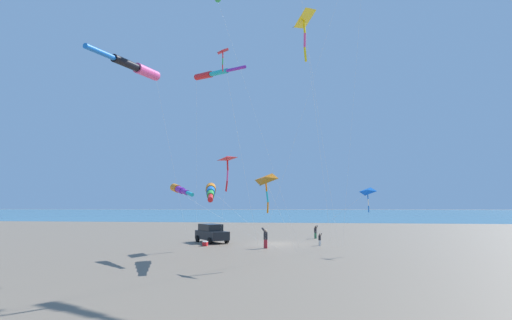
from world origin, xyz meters
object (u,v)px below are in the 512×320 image
person_child_grey_jacket (315,231)px  kite_windsock_checkered_midright (136,68)px  cooler_box (205,244)px  person_adult_flyer (265,237)px  kite_delta_yellow_midlevel (223,54)px  kite_windsock_white_trailing (180,190)px  kite_delta_blue_topmost (265,180)px  kite_windsock_orange_high_right (212,74)px  kite_windsock_striped_overhead (211,191)px  kite_delta_red_high_left (227,159)px  person_child_green_jacket (320,239)px  kite_delta_purple_drifting (367,192)px  kite_delta_long_streamer_left (303,20)px  parked_car (211,233)px

person_child_grey_jacket → kite_windsock_checkered_midright: size_ratio=0.09×
cooler_box → person_child_grey_jacket: (-9.33, 10.44, 0.60)m
cooler_box → person_child_grey_jacket: 14.02m
person_adult_flyer → kite_windsock_checkered_midright: kite_windsock_checkered_midright is taller
kite_delta_yellow_midlevel → kite_windsock_checkered_midright: bearing=-96.4°
kite_windsock_white_trailing → kite_delta_blue_topmost: (3.47, 6.74, 0.46)m
kite_delta_yellow_midlevel → kite_windsock_orange_high_right: (-6.53, -2.32, 1.05)m
person_adult_flyer → kite_windsock_checkered_midright: (11.11, -7.40, 11.78)m
kite_windsock_striped_overhead → kite_delta_red_high_left: size_ratio=1.27×
kite_windsock_striped_overhead → kite_windsock_orange_high_right: size_ratio=0.68×
person_adult_flyer → person_child_grey_jacket: bearing=156.4°
person_adult_flyer → kite_windsock_orange_high_right: (5.25, -3.76, 13.20)m
person_child_green_jacket → kite_delta_purple_drifting: bearing=32.5°
kite_delta_yellow_midlevel → kite_delta_long_streamer_left: bearing=99.4°
kite_delta_long_streamer_left → kite_delta_red_high_left: (-10.82, -7.00, -7.52)m
person_child_green_jacket → kite_delta_red_high_left: (3.03, -8.30, 7.32)m
person_adult_flyer → kite_windsock_striped_overhead: kite_windsock_striped_overhead is taller
kite_delta_yellow_midlevel → kite_delta_blue_topmost: bearing=125.0°
kite_windsock_orange_high_right → kite_delta_yellow_midlevel: bearing=19.6°
cooler_box → kite_windsock_orange_high_right: kite_windsock_orange_high_right is taller
cooler_box → kite_delta_purple_drifting: (4.08, 14.21, 4.61)m
cooler_box → kite_delta_yellow_midlevel: size_ratio=0.04×
kite_delta_blue_topmost → kite_windsock_checkered_midright: size_ratio=0.51×
kite_delta_blue_topmost → parked_car: bearing=-154.5°
kite_windsock_white_trailing → kite_windsock_orange_high_right: bearing=124.3°
kite_delta_long_streamer_left → kite_windsock_orange_high_right: (-5.70, -7.30, -1.29)m
parked_car → cooler_box: parked_car is taller
kite_windsock_checkered_midright → kite_delta_long_streamer_left: bearing=90.8°
cooler_box → kite_windsock_orange_high_right: (6.59, 2.02, 13.97)m
parked_car → kite_windsock_white_trailing: size_ratio=0.43×
person_adult_flyer → kite_windsock_striped_overhead: size_ratio=0.17×
kite_windsock_white_trailing → kite_delta_blue_topmost: kite_delta_blue_topmost is taller
parked_car → kite_delta_purple_drifting: 16.64m
kite_windsock_checkered_midright → kite_windsock_orange_high_right: 7.04m
kite_windsock_orange_high_right → kite_windsock_striped_overhead: bearing=15.3°
kite_delta_blue_topmost → kite_windsock_checkered_midright: 11.25m
person_child_grey_jacket → kite_windsock_checkered_midright: 27.62m
kite_delta_long_streamer_left → kite_windsock_striped_overhead: (-3.67, -6.75, -10.71)m
kite_windsock_white_trailing → parked_car: bearing=-178.7°
kite_delta_blue_topmost → kite_delta_yellow_midlevel: (1.72, -2.45, 7.77)m
cooler_box → person_child_grey_jacket: bearing=131.8°
person_child_grey_jacket → kite_delta_long_streamer_left: kite_delta_long_streamer_left is taller
cooler_box → kite_delta_yellow_midlevel: kite_delta_yellow_midlevel is taller
person_child_grey_jacket → person_adult_flyer: bearing=-23.6°
kite_delta_purple_drifting → kite_delta_yellow_midlevel: size_ratio=0.45×
person_child_green_jacket → kite_delta_red_high_left: 11.47m
parked_car → kite_delta_yellow_midlevel: (16.38, 4.55, 12.18)m
kite_windsock_striped_overhead → kite_delta_yellow_midlevel: bearing=21.5°
cooler_box → kite_delta_red_high_left: kite_delta_red_high_left is taller
parked_car → kite_delta_blue_topmost: size_ratio=0.51×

